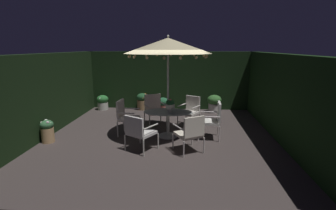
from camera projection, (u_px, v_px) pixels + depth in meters
name	position (u px, v px, depth m)	size (l,w,h in m)	color
ground_plane	(161.00, 136.00, 7.38)	(7.13, 7.24, 0.02)	#413735
hedge_backdrop_rear	(169.00, 80.00, 10.48)	(7.13, 0.30, 2.39)	black
hedge_backdrop_left	(46.00, 95.00, 7.36)	(0.30, 7.24, 2.39)	black
hedge_backdrop_right	(284.00, 98.00, 6.85)	(0.30, 7.24, 2.39)	black
patio_dining_table	(168.00, 117.00, 7.20)	(1.41, 0.92, 0.76)	beige
patio_umbrella	(168.00, 46.00, 6.74)	(2.39, 2.39, 2.88)	silver
centerpiece_planter	(170.00, 105.00, 6.97)	(0.26, 0.26, 0.39)	beige
patio_chair_north	(126.00, 115.00, 7.39)	(0.61, 0.65, 1.04)	silver
patio_chair_northeast	(139.00, 130.00, 6.18)	(0.86, 0.84, 0.93)	beige
patio_chair_east	(190.00, 132.00, 6.08)	(0.81, 0.82, 0.96)	beige
patio_chair_southeast	(213.00, 118.00, 7.03)	(0.63, 0.61, 1.06)	silver
patio_chair_south	(190.00, 109.00, 8.21)	(0.77, 0.77, 0.98)	silver
patio_chair_southwest	(154.00, 108.00, 8.37)	(0.82, 0.82, 1.00)	beige
potted_plant_back_left	(103.00, 102.00, 10.40)	(0.48, 0.48, 0.61)	beige
potted_plant_right_near	(214.00, 103.00, 9.95)	(0.56, 0.56, 0.70)	silver
potted_plant_right_far	(47.00, 130.00, 6.81)	(0.35, 0.35, 0.63)	tan
potted_plant_front_corner	(163.00, 104.00, 10.11)	(0.47, 0.47, 0.57)	#A15C50
potted_plant_back_right	(142.00, 101.00, 10.39)	(0.46, 0.46, 0.69)	olive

